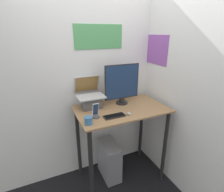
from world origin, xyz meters
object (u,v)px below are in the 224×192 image
object	(u,v)px
cell_phone	(96,114)
computer_tower	(109,160)
keyboard	(114,116)
laptop	(91,99)
mouse	(128,113)
monitor	(122,85)

from	to	relation	value
cell_phone	computer_tower	size ratio (longest dim) A/B	0.31
keyboard	computer_tower	xyz separation A→B (m)	(0.05, 0.27, -0.82)
laptop	cell_phone	distance (m)	0.30
keyboard	cell_phone	world-z (taller)	cell_phone
mouse	cell_phone	distance (m)	0.37
cell_phone	computer_tower	distance (m)	0.91
mouse	laptop	bearing A→B (deg)	130.56
monitor	keyboard	world-z (taller)	monitor
laptop	cell_phone	size ratio (longest dim) A/B	2.26
keyboard	computer_tower	size ratio (longest dim) A/B	0.45
monitor	mouse	bearing A→B (deg)	-104.41
laptop	monitor	size ratio (longest dim) A/B	0.73
keyboard	mouse	size ratio (longest dim) A/B	3.88
laptop	keyboard	size ratio (longest dim) A/B	1.55
mouse	computer_tower	world-z (taller)	mouse
monitor	cell_phone	size ratio (longest dim) A/B	3.10
keyboard	computer_tower	bearing A→B (deg)	79.14
monitor	keyboard	size ratio (longest dim) A/B	2.12
mouse	monitor	bearing A→B (deg)	75.59
keyboard	cell_phone	xyz separation A→B (m)	(-0.19, 0.06, 0.04)
laptop	keyboard	distance (m)	0.40
laptop	mouse	xyz separation A→B (m)	(0.32, -0.38, -0.09)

